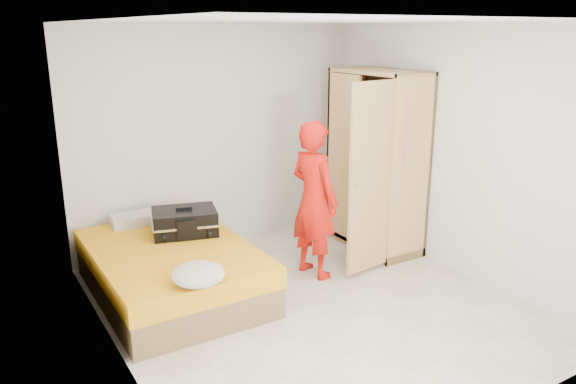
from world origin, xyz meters
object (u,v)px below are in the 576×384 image
suitcase (185,222)px  round_cushion (198,274)px  wardrobe (375,167)px  bed (172,271)px  person (314,200)px

suitcase → round_cushion: bearing=-90.8°
wardrobe → bed: bearing=178.9°
wardrobe → person: size_ratio=1.26×
bed → person: (1.46, -0.31, 0.58)m
wardrobe → person: (-1.04, -0.27, -0.17)m
bed → wardrobe: bearing=-1.1°
bed → person: size_ratio=1.22×
bed → round_cushion: 0.96m
round_cushion → person: bearing=20.7°
wardrobe → round_cushion: 2.76m
suitcase → bed: bearing=-116.6°
suitcase → round_cushion: suitcase is taller
bed → round_cushion: round_cushion is taller
bed → suitcase: bearing=47.8°
bed → round_cushion: bearing=-95.5°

